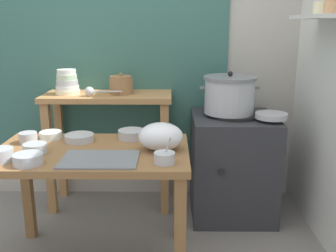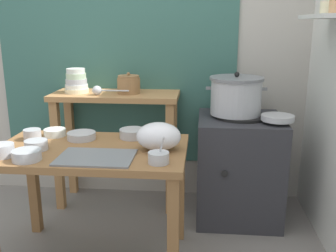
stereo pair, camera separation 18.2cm
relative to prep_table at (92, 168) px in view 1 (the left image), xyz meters
name	(u,v)px [view 1 (the left image)]	position (x,y,z in m)	size (l,w,h in m)	color
wall_back	(137,38)	(0.18, 1.05, 0.69)	(4.40, 0.12, 2.60)	#B2ADA3
prep_table	(92,168)	(0.00, 0.00, 0.00)	(1.10, 0.66, 0.72)	olive
back_shelf_table	(109,122)	(-0.03, 0.78, 0.07)	(0.96, 0.40, 0.90)	#B27F4C
stove_block	(232,165)	(0.91, 0.65, -0.23)	(0.60, 0.61, 0.78)	#2D2D33
steamer_pot	(229,95)	(0.87, 0.67, 0.31)	(0.43, 0.38, 0.30)	#B7BABF
clay_pot	(121,85)	(0.08, 0.78, 0.36)	(0.17, 0.17, 0.16)	olive
bowl_stack_enamel	(67,83)	(-0.32, 0.77, 0.37)	(0.18, 0.18, 0.18)	beige
ladle	(91,91)	(-0.13, 0.68, 0.33)	(0.27, 0.07, 0.07)	#B7BABF
serving_tray	(100,159)	(0.08, -0.17, 0.12)	(0.40, 0.28, 0.01)	slate
plastic_bag	(161,137)	(0.39, 0.00, 0.19)	(0.25, 0.21, 0.16)	white
wide_pan	(271,116)	(1.14, 0.51, 0.19)	(0.22, 0.22, 0.04)	#B7BABF
prep_bowl_0	(35,148)	(-0.29, -0.06, 0.14)	(0.13, 0.13, 0.06)	#B7BABF
prep_bowl_1	(79,137)	(-0.10, 0.16, 0.13)	(0.17, 0.17, 0.04)	#B7BABF
prep_bowl_2	(28,137)	(-0.40, 0.12, 0.15)	(0.10, 0.10, 0.06)	#B7BABF
prep_bowl_3	(131,134)	(0.21, 0.22, 0.14)	(0.16, 0.16, 0.06)	#B7BABF
prep_bowl_4	(1,154)	(-0.43, -0.19, 0.15)	(0.13, 0.13, 0.17)	#B7BABF
prep_bowl_5	(28,159)	(-0.27, -0.23, 0.14)	(0.15, 0.15, 0.06)	#B7BABF
prep_bowl_6	(51,135)	(-0.29, 0.21, 0.14)	(0.14, 0.14, 0.05)	silver
prep_bowl_7	(164,157)	(0.42, -0.21, 0.14)	(0.11, 0.11, 0.15)	#B7BABF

